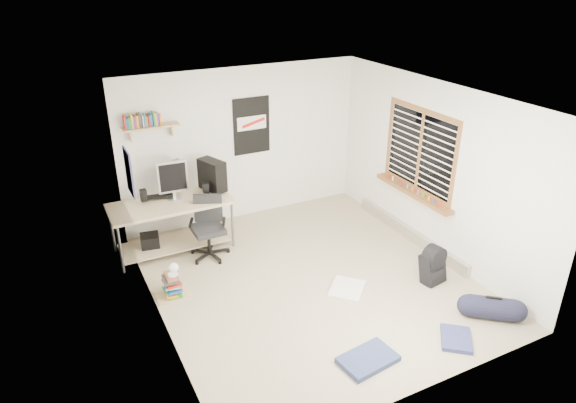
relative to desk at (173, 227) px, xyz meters
name	(u,v)px	position (x,y,z in m)	size (l,w,h in m)	color
floor	(309,280)	(1.40, -1.66, -0.37)	(4.00, 4.50, 0.01)	gray
ceiling	(313,97)	(1.40, -1.66, 2.14)	(4.00, 4.50, 0.01)	white
back_wall	(243,145)	(1.40, 0.60, 0.89)	(4.00, 0.01, 2.50)	silver
left_wall	(152,230)	(-0.60, -1.66, 0.89)	(0.01, 4.50, 2.50)	silver
right_wall	(434,170)	(3.41, -1.66, 0.89)	(0.01, 4.50, 2.50)	silver
desk	(173,227)	(0.00, 0.00, 0.00)	(1.76, 0.77, 0.80)	tan
monitor_left	(173,182)	(0.09, 0.09, 0.67)	(0.43, 0.11, 0.47)	#9D9CA1
monitor_right	(170,179)	(0.11, 0.32, 0.63)	(0.36, 0.09, 0.40)	#99999D
pc_tower	(212,175)	(0.69, 0.10, 0.67)	(0.21, 0.45, 0.47)	black
keyboard	(160,196)	(-0.09, 0.20, 0.45)	(0.39, 0.14, 0.02)	black
speaker_left	(144,195)	(-0.34, 0.15, 0.52)	(0.09, 0.09, 0.18)	black
speaker_right	(206,189)	(0.53, -0.04, 0.53)	(0.09, 0.09, 0.18)	black
office_chair	(208,226)	(0.40, -0.44, 0.12)	(0.60, 0.60, 0.91)	black
wall_shelf	(151,127)	(-0.05, 0.48, 1.42)	(0.80, 0.22, 0.24)	tan
poster_back_wall	(252,126)	(1.55, 0.57, 1.19)	(0.62, 0.03, 0.92)	black
poster_left_wall	(129,173)	(-0.58, -0.46, 1.14)	(0.02, 0.42, 0.60)	navy
window	(419,151)	(3.35, -1.36, 1.08)	(0.10, 1.50, 1.26)	brown
baseboard_heater	(410,233)	(3.36, -1.36, -0.28)	(0.08, 2.50, 0.18)	#B7B2A8
backpack	(432,268)	(2.86, -2.42, -0.16)	(0.32, 0.26, 0.43)	black
duffel_bag	(492,308)	(2.97, -3.36, -0.22)	(0.28, 0.28, 0.55)	black
tshirt	(347,289)	(1.72, -2.09, -0.34)	(0.49, 0.41, 0.04)	silver
jeans_a	(368,359)	(1.20, -3.32, -0.33)	(0.61, 0.39, 0.07)	navy
jeans_b	(456,339)	(2.30, -3.50, -0.34)	(0.44, 0.33, 0.06)	navy
book_stack	(172,285)	(-0.35, -1.15, -0.21)	(0.44, 0.36, 0.30)	brown
desk_lamp	(172,270)	(-0.33, -1.17, 0.02)	(0.13, 0.22, 0.22)	silver
subwoofer	(150,244)	(-0.35, 0.05, -0.22)	(0.26, 0.26, 0.30)	black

